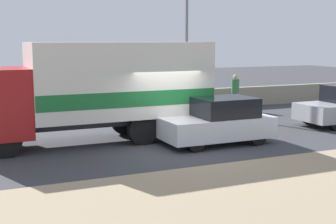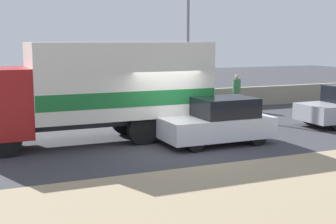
{
  "view_description": "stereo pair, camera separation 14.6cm",
  "coord_description": "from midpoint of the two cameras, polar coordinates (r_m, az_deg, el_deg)",
  "views": [
    {
      "loc": [
        -6.49,
        -13.61,
        3.54
      ],
      "look_at": [
        0.1,
        1.08,
        1.07
      ],
      "focal_mm": 50.0,
      "sensor_mm": 36.0,
      "label": 1
    },
    {
      "loc": [
        -6.36,
        -13.67,
        3.54
      ],
      "look_at": [
        0.1,
        1.08,
        1.07
      ],
      "focal_mm": 50.0,
      "sensor_mm": 36.0,
      "label": 2
    }
  ],
  "objects": [
    {
      "name": "stone_wall_backdrop",
      "position": [
        22.59,
        -7.4,
        0.95
      ],
      "size": [
        60.0,
        0.35,
        1.03
      ],
      "color": "gray",
      "rests_on": "ground_plane"
    },
    {
      "name": "street_lamp",
      "position": [
        23.25,
        2.11,
        9.13
      ],
      "size": [
        0.56,
        0.28,
        6.34
      ],
      "color": "slate",
      "rests_on": "ground_plane"
    },
    {
      "name": "ground_plane",
      "position": [
        15.49,
        1.05,
        -4.5
      ],
      "size": [
        80.0,
        80.0,
        0.0
      ],
      "primitive_type": "plane",
      "color": "#38383D"
    },
    {
      "name": "dirt_shoulder_foreground",
      "position": [
        11.24,
        12.36,
        -9.73
      ],
      "size": [
        60.0,
        5.57,
        0.04
      ],
      "color": "#9E896B",
      "rests_on": "ground_plane"
    },
    {
      "name": "car_hatchback",
      "position": [
        16.18,
        5.96,
        -1.18
      ],
      "size": [
        3.82,
        1.76,
        1.6
      ],
      "rotation": [
        0.0,
        0.0,
        3.14
      ],
      "color": "silver",
      "rests_on": "ground_plane"
    },
    {
      "name": "pedestrian",
      "position": [
        24.27,
        8.02,
        2.49
      ],
      "size": [
        0.4,
        0.4,
        1.82
      ],
      "color": "slate",
      "rests_on": "ground_plane"
    },
    {
      "name": "box_truck",
      "position": [
        16.38,
        -8.21,
        2.93
      ],
      "size": [
        8.1,
        2.35,
        3.48
      ],
      "rotation": [
        0.0,
        0.0,
        3.14
      ],
      "color": "maroon",
      "rests_on": "ground_plane"
    }
  ]
}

